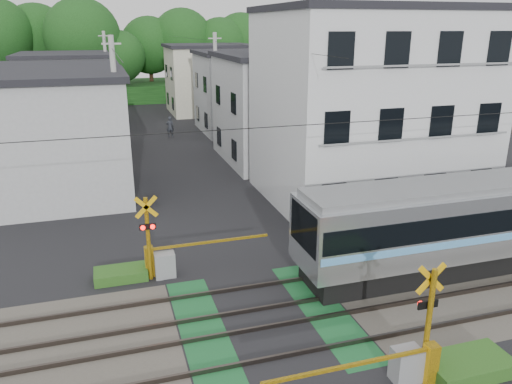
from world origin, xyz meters
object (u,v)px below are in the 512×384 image
object	(u,v)px
apartment_block	(370,106)
pedestrian	(170,127)
crossing_signal_near	(411,357)
crossing_signal_far	(162,258)

from	to	relation	value
apartment_block	pedestrian	xyz separation A→B (m)	(-7.61, 17.42, -3.83)
crossing_signal_near	crossing_signal_far	size ratio (longest dim) A/B	1.00
crossing_signal_far	pedestrian	distance (m)	23.52
crossing_signal_near	pedestrian	xyz separation A→B (m)	(-1.69, 30.56, 0.11)
crossing_signal_near	pedestrian	world-z (taller)	crossing_signal_near
crossing_signal_far	apartment_block	bearing A→B (deg)	27.78
apartment_block	pedestrian	size ratio (longest dim) A/B	6.21
crossing_signal_near	crossing_signal_far	bearing A→B (deg)	125.29
crossing_signal_far	pedestrian	xyz separation A→B (m)	(3.48, 23.26, 0.11)
apartment_block	pedestrian	distance (m)	19.39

